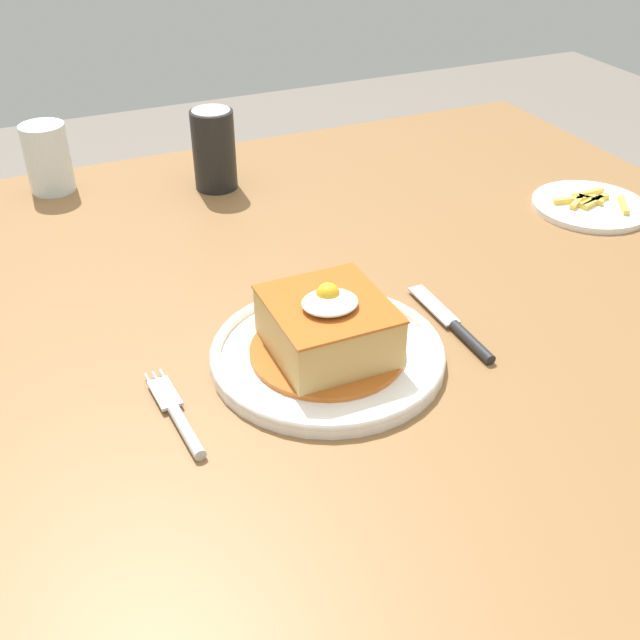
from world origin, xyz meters
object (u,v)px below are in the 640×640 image
object	(u,v)px
drinking_glass	(49,163)
side_plate_fries	(590,206)
knife	(460,331)
fork	(179,418)
soda_can	(214,150)
main_plate	(327,353)

from	to	relation	value
drinking_glass	side_plate_fries	xyz separation A→B (m)	(0.72, -0.39, -0.04)
knife	side_plate_fries	bearing A→B (deg)	29.53
side_plate_fries	fork	bearing A→B (deg)	-162.36
fork	soda_can	distance (m)	0.56
soda_can	drinking_glass	bearing A→B (deg)	158.65
fork	drinking_glass	distance (m)	0.61
knife	drinking_glass	xyz separation A→B (m)	(-0.37, 0.60, 0.04)
main_plate	side_plate_fries	distance (m)	0.55
soda_can	drinking_glass	distance (m)	0.25
knife	soda_can	bearing A→B (deg)	104.41
main_plate	knife	bearing A→B (deg)	-6.62
main_plate	side_plate_fries	bearing A→B (deg)	19.68
drinking_glass	side_plate_fries	world-z (taller)	drinking_glass
main_plate	side_plate_fries	size ratio (longest dim) A/B	1.49
main_plate	fork	distance (m)	0.18
knife	soda_can	distance (m)	0.52
fork	drinking_glass	size ratio (longest dim) A/B	1.35
soda_can	drinking_glass	xyz separation A→B (m)	(-0.24, 0.09, -0.02)
side_plate_fries	drinking_glass	bearing A→B (deg)	151.39
fork	drinking_glass	world-z (taller)	drinking_glass
side_plate_fries	knife	bearing A→B (deg)	-150.47
main_plate	side_plate_fries	world-z (taller)	main_plate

